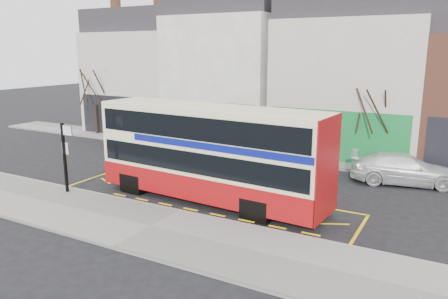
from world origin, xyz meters
The scene contains 15 objects.
ground centered at (0.00, 0.00, 0.00)m, with size 120.00×120.00×0.00m, color black.
pavement centered at (0.00, -2.30, 0.07)m, with size 40.00×4.00×0.15m, color gray.
kerb centered at (0.00, -0.38, 0.07)m, with size 40.00×0.15×0.15m, color gray.
far_pavement centered at (0.00, 11.00, 0.07)m, with size 50.00×3.00×0.15m, color gray.
road_markings centered at (0.00, 1.60, 0.01)m, with size 14.00×3.40×0.01m, color yellow, non-canonical shape.
terrace_far_left centered at (-13.50, 14.99, 4.82)m, with size 8.00×8.01×10.80m.
terrace_left centered at (-5.50, 14.99, 5.32)m, with size 8.00×8.01×11.80m.
terrace_green_shop centered at (3.50, 14.99, 5.07)m, with size 9.00×8.01×11.30m.
double_decker_bus centered at (0.43, 1.55, 2.27)m, with size 10.94×3.18×4.31m.
bus_stop_post centered at (-5.93, -0.90, 2.10)m, with size 0.82×0.14×3.29m.
car_silver centered at (-6.07, 9.19, 0.65)m, with size 1.53×3.79×1.29m, color silver.
car_grey centered at (0.83, 9.79, 0.69)m, with size 1.47×4.20×1.38m, color #373B3E.
car_white centered at (7.69, 8.61, 0.77)m, with size 2.15×5.28×1.53m, color white.
street_tree_left centered at (-15.62, 10.74, 4.57)m, with size 3.10×3.10×6.69m.
street_tree_right centered at (5.48, 11.16, 3.98)m, with size 2.71×2.71×5.84m.
Camera 1 is at (9.94, -14.55, 6.68)m, focal length 35.00 mm.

